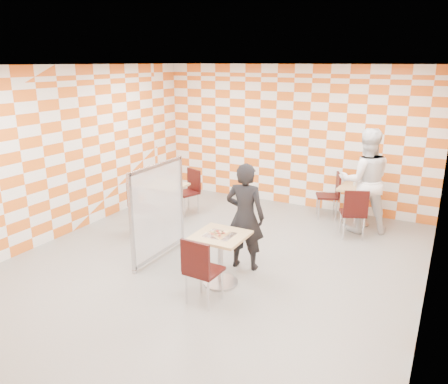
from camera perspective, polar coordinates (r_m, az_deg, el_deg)
name	(u,v)px	position (r m, az deg, el deg)	size (l,w,h in m)	color
room_shell	(229,164)	(6.86, 0.61, 3.64)	(7.00, 7.00, 7.00)	gray
main_table	(220,251)	(6.16, -0.48, -7.65)	(0.70, 0.70, 0.75)	tan
second_table	(357,199)	(8.77, 17.04, -0.89)	(0.70, 0.70, 0.75)	tan
empty_table	(166,197)	(8.60, -7.56, -0.62)	(0.70, 0.70, 0.75)	tan
chair_main_front	(200,267)	(5.63, -3.14, -9.71)	(0.44, 0.45, 0.92)	black
chair_second_front	(354,210)	(8.01, 16.65, -2.26)	(0.55, 0.56, 0.92)	black
chair_second_side	(332,192)	(9.00, 13.96, 0.03)	(0.56, 0.55, 0.92)	black
chair_empty_near	(139,205)	(8.10, -11.09, -1.64)	(0.56, 0.57, 0.92)	black
chair_empty_far	(190,188)	(9.03, -4.48, 0.55)	(0.55, 0.55, 0.92)	black
partition	(158,211)	(6.95, -8.59, -2.45)	(0.08, 1.38, 1.55)	white
man_dark	(245,217)	(6.54, 2.76, -3.23)	(0.60, 0.39, 1.64)	black
man_white	(365,181)	(8.34, 17.93, 1.39)	(0.94, 0.73, 1.93)	white
pizza_on_foil	(220,234)	(6.04, -0.55, -5.47)	(0.40, 0.40, 0.04)	silver
sport_bottle	(355,181)	(8.79, 16.75, 1.41)	(0.06, 0.06, 0.20)	white
soda_bottle	(368,182)	(8.70, 18.29, 1.22)	(0.07, 0.07, 0.23)	black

